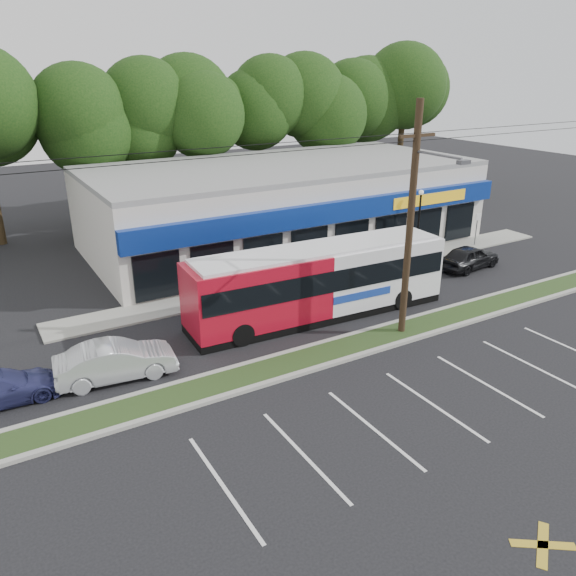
{
  "coord_description": "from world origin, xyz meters",
  "views": [
    {
      "loc": [
        -12.89,
        -15.95,
        11.08
      ],
      "look_at": [
        -0.54,
        5.0,
        1.51
      ],
      "focal_mm": 35.0,
      "sensor_mm": 36.0,
      "label": 1
    }
  ],
  "objects_px": {
    "utility_pole": "(409,216)",
    "pedestrian_b": "(296,268)",
    "lamp_post": "(419,216)",
    "car_dark": "(469,257)",
    "sign_post": "(477,223)",
    "car_silver": "(116,361)",
    "pedestrian_a": "(318,284)",
    "metrobus": "(319,280)"
  },
  "relations": [
    {
      "from": "utility_pole",
      "to": "lamp_post",
      "type": "height_order",
      "value": "utility_pole"
    },
    {
      "from": "utility_pole",
      "to": "metrobus",
      "type": "bearing_deg",
      "value": 119.01
    },
    {
      "from": "car_dark",
      "to": "pedestrian_a",
      "type": "bearing_deg",
      "value": 79.69
    },
    {
      "from": "sign_post",
      "to": "pedestrian_b",
      "type": "bearing_deg",
      "value": -179.69
    },
    {
      "from": "pedestrian_b",
      "to": "sign_post",
      "type": "bearing_deg",
      "value": 176.99
    },
    {
      "from": "car_dark",
      "to": "pedestrian_b",
      "type": "bearing_deg",
      "value": 67.83
    },
    {
      "from": "metrobus",
      "to": "car_silver",
      "type": "xyz_separation_m",
      "value": [
        -9.85,
        -1.0,
        -1.08
      ]
    },
    {
      "from": "car_silver",
      "to": "pedestrian_b",
      "type": "bearing_deg",
      "value": -59.34
    },
    {
      "from": "utility_pole",
      "to": "car_dark",
      "type": "bearing_deg",
      "value": 26.61
    },
    {
      "from": "metrobus",
      "to": "car_dark",
      "type": "bearing_deg",
      "value": 8.49
    },
    {
      "from": "car_dark",
      "to": "sign_post",
      "type": "bearing_deg",
      "value": -58.54
    },
    {
      "from": "metrobus",
      "to": "pedestrian_b",
      "type": "relative_size",
      "value": 6.69
    },
    {
      "from": "metrobus",
      "to": "pedestrian_b",
      "type": "height_order",
      "value": "metrobus"
    },
    {
      "from": "utility_pole",
      "to": "sign_post",
      "type": "distance_m",
      "value": 15.71
    },
    {
      "from": "utility_pole",
      "to": "pedestrian_b",
      "type": "bearing_deg",
      "value": 96.27
    },
    {
      "from": "lamp_post",
      "to": "car_silver",
      "type": "xyz_separation_m",
      "value": [
        -20.0,
        -5.3,
        -1.93
      ]
    },
    {
      "from": "sign_post",
      "to": "car_dark",
      "type": "bearing_deg",
      "value": -142.12
    },
    {
      "from": "utility_pole",
      "to": "lamp_post",
      "type": "xyz_separation_m",
      "value": [
        8.17,
        7.87,
        -2.74
      ]
    },
    {
      "from": "metrobus",
      "to": "pedestrian_a",
      "type": "xyz_separation_m",
      "value": [
        1.15,
        1.82,
        -1.05
      ]
    },
    {
      "from": "pedestrian_a",
      "to": "lamp_post",
      "type": "bearing_deg",
      "value": -167.46
    },
    {
      "from": "lamp_post",
      "to": "pedestrian_b",
      "type": "bearing_deg",
      "value": -178.09
    },
    {
      "from": "lamp_post",
      "to": "car_silver",
      "type": "height_order",
      "value": "lamp_post"
    },
    {
      "from": "utility_pole",
      "to": "lamp_post",
      "type": "bearing_deg",
      "value": 43.95
    },
    {
      "from": "utility_pole",
      "to": "pedestrian_b",
      "type": "height_order",
      "value": "utility_pole"
    },
    {
      "from": "utility_pole",
      "to": "metrobus",
      "type": "distance_m",
      "value": 5.44
    },
    {
      "from": "metrobus",
      "to": "car_dark",
      "type": "height_order",
      "value": "metrobus"
    },
    {
      "from": "lamp_post",
      "to": "car_dark",
      "type": "height_order",
      "value": "lamp_post"
    },
    {
      "from": "sign_post",
      "to": "pedestrian_b",
      "type": "relative_size",
      "value": 1.16
    },
    {
      "from": "car_dark",
      "to": "pedestrian_a",
      "type": "xyz_separation_m",
      "value": [
        -10.2,
        0.69,
        0.06
      ]
    },
    {
      "from": "metrobus",
      "to": "pedestrian_a",
      "type": "height_order",
      "value": "metrobus"
    },
    {
      "from": "pedestrian_b",
      "to": "utility_pole",
      "type": "bearing_deg",
      "value": 92.95
    },
    {
      "from": "car_dark",
      "to": "car_silver",
      "type": "distance_m",
      "value": 21.31
    },
    {
      "from": "lamp_post",
      "to": "sign_post",
      "type": "height_order",
      "value": "lamp_post"
    },
    {
      "from": "pedestrian_a",
      "to": "pedestrian_b",
      "type": "bearing_deg",
      "value": -92.89
    },
    {
      "from": "pedestrian_a",
      "to": "metrobus",
      "type": "bearing_deg",
      "value": 54.78
    },
    {
      "from": "metrobus",
      "to": "car_dark",
      "type": "xyz_separation_m",
      "value": [
        11.35,
        1.12,
        -1.11
      ]
    },
    {
      "from": "sign_post",
      "to": "pedestrian_a",
      "type": "xyz_separation_m",
      "value": [
        -14.0,
        -2.26,
        -0.79
      ]
    },
    {
      "from": "sign_post",
      "to": "car_silver",
      "type": "distance_m",
      "value": 25.52
    },
    {
      "from": "lamp_post",
      "to": "pedestrian_a",
      "type": "relative_size",
      "value": 2.78
    },
    {
      "from": "metrobus",
      "to": "pedestrian_b",
      "type": "bearing_deg",
      "value": 76.82
    },
    {
      "from": "utility_pole",
      "to": "car_silver",
      "type": "relative_size",
      "value": 11.2
    },
    {
      "from": "car_silver",
      "to": "pedestrian_a",
      "type": "relative_size",
      "value": 2.92
    }
  ]
}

